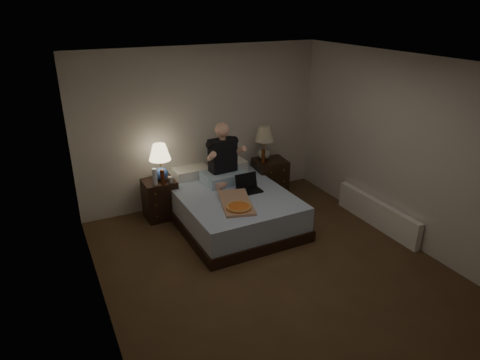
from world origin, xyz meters
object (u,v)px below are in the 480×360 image
water_bottle (155,177)px  beer_bottle_left (163,177)px  nightstand_left (160,199)px  soda_can (170,180)px  lamp_left (160,162)px  person (224,153)px  nightstand_right (270,179)px  laptop (250,184)px  pizza_box (239,208)px  bed (231,207)px  radiator (377,214)px  beer_bottle_right (263,156)px  lamp_right (264,143)px

water_bottle → beer_bottle_left: bearing=-20.5°
nightstand_left → soda_can: 0.41m
nightstand_left → lamp_left: bearing=17.8°
nightstand_left → person: size_ratio=0.65×
soda_can → nightstand_right: bearing=2.4°
lamp_left → person: person is taller
laptop → nightstand_left: bearing=146.1°
nightstand_right → pizza_box: (-1.14, -1.15, 0.22)m
nightstand_right → person: size_ratio=0.71×
bed → laptop: (0.25, -0.12, 0.37)m
lamp_left → radiator: 3.29m
pizza_box → nightstand_right: bearing=60.1°
water_bottle → beer_bottle_left: (0.10, -0.04, -0.01)m
pizza_box → soda_can: bearing=134.1°
beer_bottle_right → person: person is taller
beer_bottle_left → pizza_box: beer_bottle_left is taller
water_bottle → beer_bottle_right: bearing=-0.8°
soda_can → pizza_box: size_ratio=0.13×
lamp_left → soda_can: lamp_left is taller
nightstand_left → beer_bottle_left: 0.45m
beer_bottle_right → radiator: (1.08, -1.53, -0.58)m
lamp_left → pizza_box: 1.47m
water_bottle → beer_bottle_left: water_bottle is taller
lamp_left → nightstand_right: bearing=-3.3°
person → bed: bearing=-104.3°
lamp_right → pizza_box: bearing=-130.8°
water_bottle → beer_bottle_right: (1.79, -0.02, 0.04)m
lamp_left → beer_bottle_right: bearing=-5.7°
lamp_left → beer_bottle_left: size_ratio=2.43×
laptop → radiator: bearing=-29.9°
nightstand_right → soda_can: soda_can is taller
beer_bottle_left → nightstand_left: bearing=97.3°
beer_bottle_left → person: 0.98m
person → beer_bottle_left: bearing=170.3°
person → pizza_box: person is taller
water_bottle → person: (1.05, -0.13, 0.24)m
nightstand_right → person: 1.13m
bed → lamp_right: 1.30m
laptop → pizza_box: 0.64m
bed → lamp_right: (0.91, 0.63, 0.69)m
nightstand_left → soda_can: size_ratio=6.08×
beer_bottle_right → beer_bottle_left: bearing=-179.5°
bed → laptop: size_ratio=5.99×
person → laptop: person is taller
lamp_right → beer_bottle_right: bearing=-123.3°
bed → pizza_box: (-0.16, -0.61, 0.29)m
nightstand_right → radiator: 1.83m
nightstand_right → water_bottle: (-1.96, -0.04, 0.40)m
nightstand_right → radiator: (0.91, -1.59, -0.13)m
person → soda_can: bearing=169.6°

